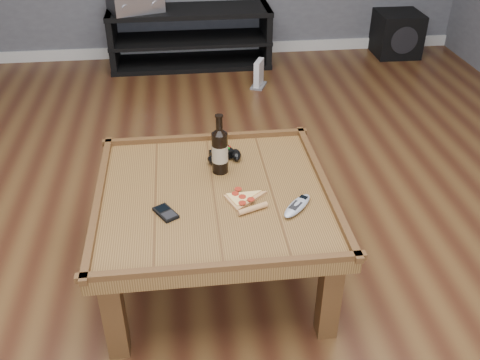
{
  "coord_description": "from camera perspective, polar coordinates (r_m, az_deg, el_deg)",
  "views": [
    {
      "loc": [
        -0.11,
        -1.9,
        1.74
      ],
      "look_at": [
        0.11,
        -0.02,
        0.52
      ],
      "focal_mm": 40.0,
      "sensor_mm": 36.0,
      "label": 1
    }
  ],
  "objects": [
    {
      "name": "av_receiver",
      "position": [
        4.8,
        -11.14,
        18.17
      ],
      "size": [
        0.51,
        0.46,
        0.15
      ],
      "rotation": [
        0.0,
        0.0,
        0.33
      ],
      "color": "black",
      "rests_on": "media_console"
    },
    {
      "name": "subwoofer",
      "position": [
        5.34,
        16.39,
        14.74
      ],
      "size": [
        0.4,
        0.4,
        0.39
      ],
      "rotation": [
        0.0,
        0.0,
        -0.02
      ],
      "color": "black",
      "rests_on": "ground"
    },
    {
      "name": "ground",
      "position": [
        2.58,
        -2.54,
        -9.67
      ],
      "size": [
        6.0,
        6.0,
        0.0
      ],
      "primitive_type": "plane",
      "color": "#3E1F11",
      "rests_on": "ground"
    },
    {
      "name": "media_console",
      "position": [
        4.88,
        -5.31,
        14.87
      ],
      "size": [
        1.4,
        0.45,
        0.5
      ],
      "color": "black",
      "rests_on": "ground"
    },
    {
      "name": "smartphone",
      "position": [
        2.18,
        -7.93,
        -3.48
      ],
      "size": [
        0.11,
        0.13,
        0.02
      ],
      "rotation": [
        0.0,
        0.0,
        0.53
      ],
      "color": "black",
      "rests_on": "coffee_table"
    },
    {
      "name": "remote_control",
      "position": [
        2.2,
        6.13,
        -2.74
      ],
      "size": [
        0.17,
        0.18,
        0.03
      ],
      "rotation": [
        0.0,
        0.0,
        -0.7
      ],
      "color": "#9FA4AD",
      "rests_on": "coffee_table"
    },
    {
      "name": "game_console",
      "position": [
        4.44,
        2.01,
        11.15
      ],
      "size": [
        0.16,
        0.2,
        0.22
      ],
      "rotation": [
        0.0,
        0.0,
        -0.41
      ],
      "color": "slate",
      "rests_on": "ground"
    },
    {
      "name": "game_controller",
      "position": [
        2.51,
        -1.7,
        2.59
      ],
      "size": [
        0.17,
        0.16,
        0.05
      ],
      "rotation": [
        0.0,
        0.0,
        0.41
      ],
      "color": "black",
      "rests_on": "coffee_table"
    },
    {
      "name": "baseboard",
      "position": [
        5.17,
        -5.31,
        13.62
      ],
      "size": [
        5.0,
        0.02,
        0.1
      ],
      "primitive_type": "cube",
      "color": "silver",
      "rests_on": "ground"
    },
    {
      "name": "pizza_slice",
      "position": [
        2.23,
        0.41,
        -2.15
      ],
      "size": [
        0.22,
        0.28,
        0.02
      ],
      "rotation": [
        0.0,
        0.0,
        0.38
      ],
      "color": "tan",
      "rests_on": "coffee_table"
    },
    {
      "name": "beer_bottle",
      "position": [
        2.38,
        -2.17,
        3.27
      ],
      "size": [
        0.07,
        0.07,
        0.28
      ],
      "color": "black",
      "rests_on": "coffee_table"
    },
    {
      "name": "coffee_table",
      "position": [
        2.33,
        -2.77,
        -2.56
      ],
      "size": [
        1.03,
        1.03,
        0.48
      ],
      "color": "#513417",
      "rests_on": "ground"
    }
  ]
}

